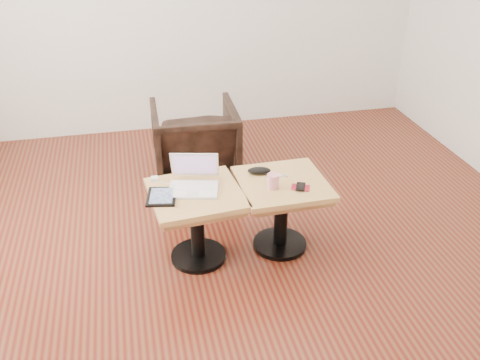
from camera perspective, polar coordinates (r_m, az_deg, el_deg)
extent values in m
cube|color=#50160D|center=(3.67, 0.47, -7.73)|extent=(4.50, 4.50, 0.01)
cylinder|color=black|center=(3.62, -4.44, -8.04)|extent=(0.37, 0.37, 0.03)
cylinder|color=black|center=(3.49, -4.58, -4.92)|extent=(0.09, 0.09, 0.44)
cube|color=brown|center=(3.38, -4.72, -2.09)|extent=(0.57, 0.57, 0.04)
cube|color=#A87549|center=(3.36, -4.74, -1.53)|extent=(0.62, 0.62, 0.04)
cylinder|color=black|center=(3.73, 4.26, -6.78)|extent=(0.37, 0.37, 0.03)
cylinder|color=black|center=(3.60, 4.39, -3.72)|extent=(0.09, 0.09, 0.44)
cube|color=brown|center=(3.49, 4.52, -0.94)|extent=(0.53, 0.53, 0.04)
cube|color=#A87549|center=(3.47, 4.54, -0.39)|extent=(0.58, 0.58, 0.04)
cube|color=white|center=(3.36, -5.00, -1.04)|extent=(0.35, 0.28, 0.02)
cube|color=silver|center=(3.38, -4.96, -0.62)|extent=(0.27, 0.16, 0.00)
cube|color=silver|center=(3.30, -5.09, -1.42)|extent=(0.09, 0.07, 0.00)
cube|color=white|center=(3.43, -4.87, 1.66)|extent=(0.32, 0.15, 0.19)
cube|color=brown|center=(3.43, -4.87, 1.66)|extent=(0.28, 0.12, 0.16)
cube|color=black|center=(3.31, -8.36, -1.78)|extent=(0.21, 0.25, 0.01)
cube|color=#191E38|center=(3.30, -8.37, -1.65)|extent=(0.17, 0.21, 0.00)
cube|color=white|center=(3.50, -9.11, 0.10)|extent=(0.05, 0.05, 0.03)
ellipsoid|color=black|center=(3.53, 2.06, 1.01)|extent=(0.16, 0.10, 0.05)
cylinder|color=#C83052|center=(3.36, 3.53, -0.12)|extent=(0.09, 0.09, 0.10)
sphere|color=white|center=(3.52, 4.47, 0.48)|extent=(0.01, 0.01, 0.01)
sphere|color=white|center=(3.54, 4.71, 0.63)|extent=(0.01, 0.01, 0.01)
sphere|color=white|center=(3.53, 4.14, 0.61)|extent=(0.01, 0.01, 0.01)
sphere|color=white|center=(3.52, 4.99, 0.46)|extent=(0.01, 0.01, 0.01)
sphere|color=white|center=(3.50, 4.22, 0.33)|extent=(0.01, 0.01, 0.01)
cylinder|color=white|center=(3.52, 4.47, 0.41)|extent=(0.07, 0.04, 0.00)
cube|color=maroon|center=(3.40, 6.48, -0.81)|extent=(0.14, 0.12, 0.01)
cube|color=black|center=(3.40, 6.48, -0.71)|extent=(0.09, 0.12, 0.01)
imported|color=black|center=(4.47, -4.83, 4.12)|extent=(0.70, 0.72, 0.63)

